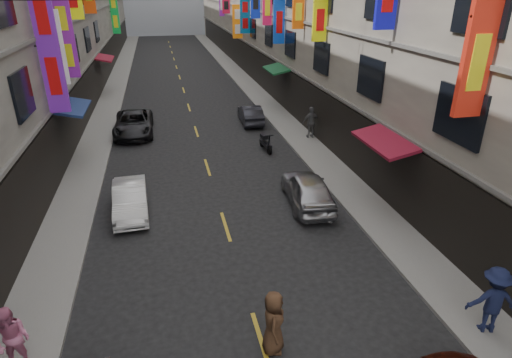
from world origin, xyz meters
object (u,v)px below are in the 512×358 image
scooter_far_right (265,143)px  pedestrian_rfar (311,122)px  pedestrian_lfar (12,340)px  car_right_mid (308,189)px  pedestrian_rnear (493,300)px  car_left_mid (130,199)px  car_left_far (134,123)px  car_right_far (250,114)px  pedestrian_crossing (273,322)px

scooter_far_right → pedestrian_rfar: size_ratio=0.97×
pedestrian_lfar → scooter_far_right: bearing=67.3°
car_right_mid → pedestrian_rnear: size_ratio=2.14×
car_left_mid → pedestrian_lfar: pedestrian_lfar is taller
car_left_mid → car_left_far: car_left_far is taller
scooter_far_right → car_right_far: car_right_far is taller
pedestrian_lfar → pedestrian_rnear: bearing=5.7°
car_right_far → car_left_far: bearing=7.9°
scooter_far_right → pedestrian_lfar: 16.31m
car_left_far → pedestrian_rfar: pedestrian_rfar is taller
car_left_far → pedestrian_rfar: size_ratio=2.65×
pedestrian_crossing → scooter_far_right: bearing=2.3°
pedestrian_lfar → pedestrian_crossing: size_ratio=1.00×
scooter_far_right → pedestrian_lfar: size_ratio=1.03×
pedestrian_lfar → pedestrian_rnear: pedestrian_rnear is taller
car_left_far → pedestrian_rnear: size_ratio=2.57×
car_right_far → pedestrian_lfar: pedestrian_lfar is taller
car_left_far → car_right_mid: size_ratio=1.20×
pedestrian_crossing → car_left_far: bearing=27.4°
scooter_far_right → car_right_mid: (0.17, -6.68, 0.26)m
car_left_mid → car_right_far: size_ratio=1.01×
car_right_far → pedestrian_rnear: (2.14, -20.00, 0.47)m
car_right_far → pedestrian_rfar: pedestrian_rfar is taller
car_right_far → pedestrian_rnear: size_ratio=1.92×
scooter_far_right → pedestrian_crossing: bearing=71.9°
car_right_far → pedestrian_rnear: bearing=98.5°
scooter_far_right → pedestrian_lfar: bearing=50.0°
pedestrian_lfar → pedestrian_crossing: 6.11m
car_right_mid → pedestrian_rfar: pedestrian_rfar is taller
car_right_mid → car_left_far: bearing=-52.0°
car_left_far → car_right_far: bearing=5.9°
car_left_mid → car_right_mid: bearing=-9.3°
car_left_far → car_right_mid: 13.49m
scooter_far_right → car_right_mid: 6.69m
car_right_mid → car_right_far: size_ratio=1.12×
scooter_far_right → car_right_far: (0.27, 5.30, 0.16)m
scooter_far_right → car_left_mid: size_ratio=0.49×
pedestrian_crossing → car_right_far: bearing=5.0°
car_right_far → pedestrian_lfar: bearing=65.3°
car_right_mid → pedestrian_rnear: 8.33m
car_left_far → pedestrian_rfar: (10.35, -3.32, 0.37)m
pedestrian_rfar → car_left_far: bearing=-19.7°
car_left_far → car_right_far: 7.56m
car_right_mid → pedestrian_rfar: 8.47m
pedestrian_rnear → car_right_far: bearing=-68.9°
car_left_far → pedestrian_rnear: bearing=-62.9°
car_left_far → pedestrian_crossing: bearing=-77.4°
car_left_mid → pedestrian_crossing: bearing=-67.8°
car_left_mid → pedestrian_rnear: 12.95m
car_left_mid → car_right_mid: size_ratio=0.90×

